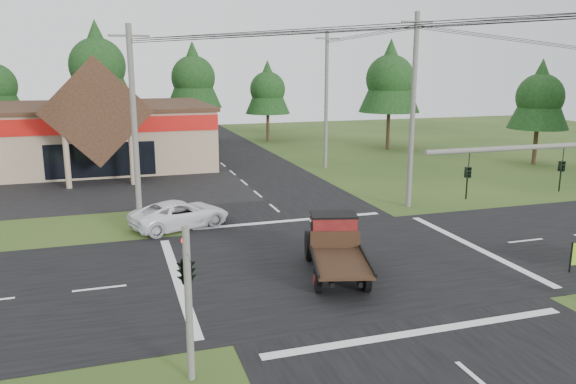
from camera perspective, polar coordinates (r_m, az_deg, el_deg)
name	(u,v)px	position (r m, az deg, el deg)	size (l,w,h in m)	color
ground	(338,262)	(25.02, 5.09, -7.12)	(120.00, 120.00, 0.00)	#244117
road_ns	(338,262)	(25.01, 5.09, -7.10)	(12.00, 120.00, 0.02)	black
road_ew	(338,262)	(25.01, 5.09, -7.09)	(120.00, 12.00, 0.02)	black
parking_apron	(41,192)	(41.81, -23.84, -0.04)	(28.00, 14.00, 0.02)	black
cvs_building	(29,135)	(51.95, -24.83, 5.27)	(30.40, 18.20, 9.19)	tan
traffic_signal_corner	(186,256)	(15.27, -10.34, -6.41)	(0.53, 2.48, 4.40)	#595651
utility_pole_nw	(134,127)	(29.85, -15.33, 6.35)	(2.00, 0.30, 10.50)	#595651
utility_pole_ne	(413,110)	(34.39, 12.56, 8.13)	(2.00, 0.30, 11.50)	#595651
utility_pole_n	(326,99)	(47.01, 3.91, 9.38)	(2.00, 0.30, 11.20)	#595651
tree_row_c	(97,63)	(62.67, -18.82, 12.31)	(7.28, 7.28, 13.13)	#332316
tree_row_d	(193,76)	(64.33, -9.61, 11.59)	(6.16, 6.16, 11.11)	#332316
tree_row_e	(268,88)	(64.06, -2.09, 10.55)	(5.04, 5.04, 9.09)	#332316
tree_side_ne	(390,77)	(58.40, 10.33, 11.46)	(6.16, 6.16, 11.11)	#332316
tree_side_e_near	(540,95)	(53.09, 24.24, 9.00)	(5.04, 5.04, 9.09)	#332316
antique_flatbed_truck	(337,248)	(23.07, 4.98, -5.71)	(2.18, 5.72, 2.39)	#4E0B13
white_pickup	(180,214)	(30.44, -10.90, -2.23)	(2.43, 5.28, 1.47)	white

